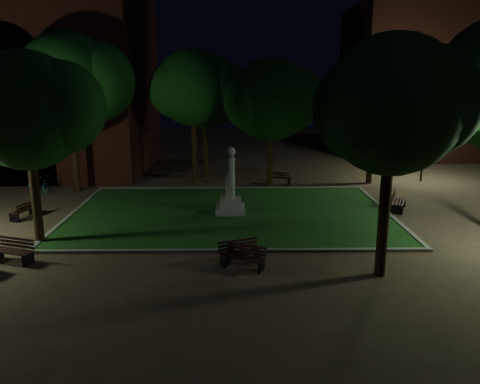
% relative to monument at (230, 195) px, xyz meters
% --- Properties ---
extents(ground, '(80.00, 80.00, 0.00)m').
position_rel_monument_xyz_m(ground, '(0.00, -2.00, -0.96)').
color(ground, '#4F3B2C').
extents(lawn, '(15.00, 10.00, 0.08)m').
position_rel_monument_xyz_m(lawn, '(0.00, 0.00, -0.92)').
color(lawn, '#1E4B19').
rests_on(lawn, ground).
extents(lawn_kerb, '(15.40, 10.40, 0.12)m').
position_rel_monument_xyz_m(lawn_kerb, '(0.00, 0.00, -0.90)').
color(lawn_kerb, slate).
rests_on(lawn_kerb, ground).
extents(monument, '(1.40, 1.40, 3.20)m').
position_rel_monument_xyz_m(monument, '(0.00, 0.00, 0.00)').
color(monument, gray).
rests_on(monument, lawn).
extents(building_main, '(20.00, 12.00, 15.00)m').
position_rel_monument_xyz_m(building_main, '(-15.86, 11.79, 6.42)').
color(building_main, '#4A1E15').
rests_on(building_main, ground).
extents(building_far, '(16.00, 10.00, 12.00)m').
position_rel_monument_xyz_m(building_far, '(18.00, 18.00, 5.04)').
color(building_far, '#4A1E15').
rests_on(building_far, ground).
extents(tree_west, '(5.51, 4.50, 7.49)m').
position_rel_monument_xyz_m(tree_west, '(-7.51, -3.91, 4.27)').
color(tree_west, black).
rests_on(tree_west, ground).
extents(tree_north_wl, '(5.53, 4.52, 8.08)m').
position_rel_monument_xyz_m(tree_north_wl, '(-2.11, 6.59, 4.86)').
color(tree_north_wl, black).
rests_on(tree_north_wl, ground).
extents(tree_north_er, '(5.81, 4.74, 7.55)m').
position_rel_monument_xyz_m(tree_north_er, '(2.44, 5.52, 4.21)').
color(tree_north_er, black).
rests_on(tree_north_er, ground).
extents(tree_ne, '(4.42, 3.61, 7.11)m').
position_rel_monument_xyz_m(tree_ne, '(8.65, 6.52, 4.33)').
color(tree_ne, black).
rests_on(tree_ne, ground).
extents(tree_se, '(5.38, 4.39, 7.82)m').
position_rel_monument_xyz_m(tree_se, '(5.15, -7.25, 4.66)').
color(tree_se, black).
rests_on(tree_se, ground).
extents(tree_nw, '(6.78, 5.54, 8.89)m').
position_rel_monument_xyz_m(tree_nw, '(-8.74, 4.69, 5.16)').
color(tree_nw, black).
rests_on(tree_nw, ground).
extents(tree_far_north, '(5.73, 4.67, 7.82)m').
position_rel_monument_xyz_m(tree_far_north, '(-1.57, 8.66, 4.52)').
color(tree_far_north, black).
rests_on(tree_far_north, ground).
extents(lamppost_nw, '(1.18, 0.28, 4.41)m').
position_rel_monument_xyz_m(lamppost_nw, '(-10.92, 7.96, 2.13)').
color(lamppost_nw, black).
rests_on(lamppost_nw, ground).
extents(lamppost_ne, '(1.18, 0.28, 4.41)m').
position_rel_monument_xyz_m(lamppost_ne, '(12.07, 7.10, 2.13)').
color(lamppost_ne, black).
rests_on(lamppost_ne, ground).
extents(bench_near_left, '(1.60, 1.04, 0.83)m').
position_rel_monument_xyz_m(bench_near_left, '(0.37, -6.15, -0.57)').
color(bench_near_left, black).
rests_on(bench_near_left, ground).
extents(bench_near_right, '(1.54, 1.05, 0.80)m').
position_rel_monument_xyz_m(bench_near_right, '(0.54, -6.60, -0.58)').
color(bench_near_right, black).
rests_on(bench_near_right, ground).
extents(bench_west_near, '(1.66, 1.03, 0.86)m').
position_rel_monument_xyz_m(bench_west_near, '(-7.73, -5.92, -0.55)').
color(bench_west_near, black).
rests_on(bench_west_near, ground).
extents(bench_left_side, '(0.90, 1.56, 0.81)m').
position_rel_monument_xyz_m(bench_left_side, '(-9.61, -0.61, -0.58)').
color(bench_left_side, black).
rests_on(bench_left_side, ground).
extents(bench_right_side, '(1.21, 1.74, 0.91)m').
position_rel_monument_xyz_m(bench_right_side, '(8.28, 0.50, -0.53)').
color(bench_right_side, black).
rests_on(bench_right_side, ground).
extents(bench_far_side, '(1.52, 1.04, 0.79)m').
position_rel_monument_xyz_m(bench_far_side, '(2.97, 6.33, -0.59)').
color(bench_far_side, black).
rests_on(bench_far_side, ground).
extents(bicycle, '(1.96, 1.54, 0.99)m').
position_rel_monument_xyz_m(bicycle, '(-11.00, 4.52, -0.46)').
color(bicycle, black).
rests_on(bicycle, ground).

